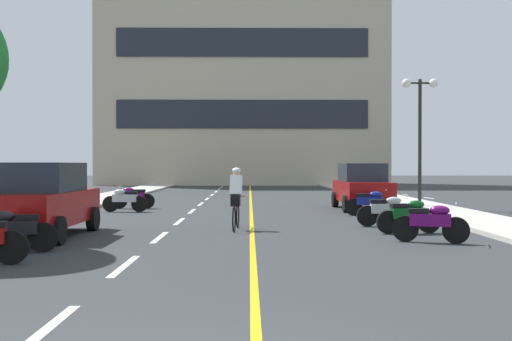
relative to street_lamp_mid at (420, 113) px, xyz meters
name	(u,v)px	position (x,y,z in m)	size (l,w,h in m)	color
ground_plane	(245,206)	(-7.08, 1.68, -3.87)	(140.00, 140.00, 0.00)	#2D3033
curb_left	(96,200)	(-14.28, 4.68, -3.81)	(2.40, 72.00, 0.12)	#B7B2A8
curb_right	(394,200)	(0.12, 4.68, -3.81)	(2.40, 72.00, 0.12)	#B7B2A8
lane_dash_0	(44,331)	(-9.08, -17.32, -3.87)	(0.14, 2.20, 0.01)	silver
lane_dash_1	(125,266)	(-9.08, -13.32, -3.87)	(0.14, 2.20, 0.01)	silver
lane_dash_2	(160,237)	(-9.08, -9.32, -3.87)	(0.14, 2.20, 0.01)	silver
lane_dash_3	(179,221)	(-9.08, -5.32, -3.87)	(0.14, 2.20, 0.01)	silver
lane_dash_4	(192,211)	(-9.08, -1.32, -3.87)	(0.14, 2.20, 0.01)	silver
lane_dash_5	(201,204)	(-9.08, 2.68, -3.87)	(0.14, 2.20, 0.01)	silver
lane_dash_6	(207,199)	(-9.08, 6.68, -3.87)	(0.14, 2.20, 0.01)	silver
lane_dash_7	(212,195)	(-9.08, 10.68, -3.87)	(0.14, 2.20, 0.01)	silver
lane_dash_8	(216,192)	(-9.08, 14.68, -3.87)	(0.14, 2.20, 0.01)	silver
lane_dash_9	(219,189)	(-9.08, 18.68, -3.87)	(0.14, 2.20, 0.01)	silver
lane_dash_10	(222,187)	(-9.08, 22.68, -3.87)	(0.14, 2.20, 0.01)	silver
lane_dash_11	(224,185)	(-9.08, 26.68, -3.87)	(0.14, 2.20, 0.01)	silver
centre_line_yellow	(251,201)	(-6.83, 4.68, -3.87)	(0.12, 66.00, 0.01)	gold
office_building	(243,73)	(-7.47, 29.29, 6.17)	(25.20, 7.34, 20.09)	#BCAD93
street_lamp_mid	(420,113)	(0.00, 0.00, 0.00)	(1.46, 0.36, 5.13)	black
parked_car_near	(42,200)	(-11.95, -9.24, -2.96)	(1.95, 4.21, 1.82)	black
parked_car_mid	(362,186)	(-2.47, -0.64, -2.96)	(1.93, 4.20, 1.82)	black
motorcycle_3	(13,230)	(-11.61, -11.84, -3.40)	(1.67, 0.69, 0.92)	black
motorcycle_4	(431,222)	(-2.78, -10.36, -3.40)	(1.64, 0.80, 0.92)	black
motorcycle_5	(409,215)	(-2.79, -8.58, -3.40)	(1.70, 0.60, 0.92)	black
motorcycle_6	(387,210)	(-2.96, -6.90, -3.40)	(1.70, 0.60, 0.92)	black
motorcycle_7	(370,202)	(-2.72, -3.44, -3.40)	(1.68, 0.67, 0.92)	black
motorcycle_8	(125,199)	(-11.56, -1.66, -3.40)	(1.70, 0.60, 0.92)	black
motorcycle_9	(133,197)	(-11.58, 0.03, -3.40)	(1.70, 0.60, 0.92)	black
cyclist_rider	(236,197)	(-7.26, -7.61, -2.98)	(0.42, 1.77, 1.71)	black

